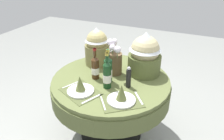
# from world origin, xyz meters

# --- Properties ---
(ground) EXTENTS (8.00, 8.00, 0.00)m
(ground) POSITION_xyz_m (0.00, 0.00, 0.00)
(ground) COLOR gray
(dining_table) EXTENTS (1.19, 1.19, 0.73)m
(dining_table) POSITION_xyz_m (0.00, 0.00, 0.59)
(dining_table) COLOR #5B6638
(dining_table) RESTS_ON ground
(place_setting_left) EXTENTS (0.42, 0.38, 0.16)m
(place_setting_left) POSITION_xyz_m (-0.15, -0.33, 0.77)
(place_setting_left) COLOR #4E562F
(place_setting_left) RESTS_ON dining_table
(place_setting_right) EXTENTS (0.43, 0.41, 0.16)m
(place_setting_right) POSITION_xyz_m (0.23, -0.31, 0.77)
(place_setting_right) COLOR #4E562F
(place_setting_right) RESTS_ON dining_table
(flower_vase) EXTENTS (0.19, 0.20, 0.36)m
(flower_vase) POSITION_xyz_m (-0.01, 0.11, 0.89)
(flower_vase) COLOR brown
(flower_vase) RESTS_ON dining_table
(wine_bottle_left) EXTENTS (0.08, 0.08, 0.32)m
(wine_bottle_left) POSITION_xyz_m (-0.14, -0.05, 0.85)
(wine_bottle_left) COLOR #422814
(wine_bottle_left) RESTS_ON dining_table
(wine_bottle_centre) EXTENTS (0.08, 0.08, 0.33)m
(wine_bottle_centre) POSITION_xyz_m (-0.00, -0.06, 0.86)
(wine_bottle_centre) COLOR #194223
(wine_bottle_centre) RESTS_ON dining_table
(wine_bottle_right) EXTENTS (0.08, 0.08, 0.35)m
(wine_bottle_right) POSITION_xyz_m (0.04, -0.16, 0.86)
(wine_bottle_right) COLOR #143819
(wine_bottle_right) RESTS_ON dining_table
(pepper_mill) EXTENTS (0.05, 0.05, 0.21)m
(pepper_mill) POSITION_xyz_m (0.21, -0.07, 0.82)
(pepper_mill) COLOR black
(pepper_mill) RESTS_ON dining_table
(gift_tub_back_left) EXTENTS (0.27, 0.27, 0.42)m
(gift_tub_back_left) POSITION_xyz_m (-0.27, 0.24, 0.95)
(gift_tub_back_left) COLOR olive
(gift_tub_back_left) RESTS_ON dining_table
(gift_tub_back_right) EXTENTS (0.33, 0.33, 0.44)m
(gift_tub_back_right) POSITION_xyz_m (0.26, 0.24, 0.95)
(gift_tub_back_right) COLOR #566033
(gift_tub_back_right) RESTS_ON dining_table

